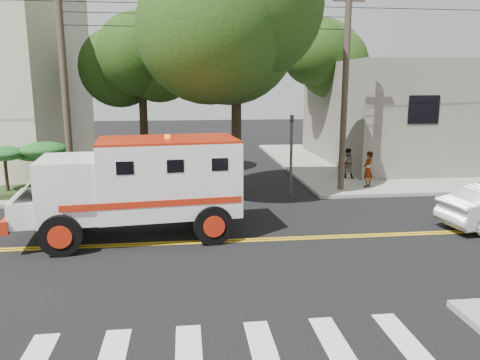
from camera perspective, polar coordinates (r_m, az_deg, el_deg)
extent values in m
plane|color=black|center=(14.99, -3.43, -7.52)|extent=(100.00, 100.00, 0.00)
cube|color=gray|center=(31.48, 20.34, 2.12)|extent=(17.00, 17.00, 0.15)
cube|color=#686459|center=(32.30, 22.72, 7.67)|extent=(14.00, 12.00, 6.00)
cylinder|color=#382D23|center=(20.70, -20.53, 9.80)|extent=(0.28, 0.28, 9.00)
cylinder|color=#382D23|center=(21.53, 12.65, 10.30)|extent=(0.28, 0.28, 9.00)
cylinder|color=black|center=(20.80, -0.45, 7.78)|extent=(0.44, 0.44, 7.00)
sphere|color=#18340E|center=(20.86, -0.47, 17.42)|extent=(5.32, 5.32, 5.32)
sphere|color=#18340E|center=(20.33, 3.16, 19.16)|extent=(4.56, 4.56, 4.56)
cylinder|color=black|center=(26.31, -11.65, 6.84)|extent=(0.44, 0.44, 5.60)
sphere|color=#18340E|center=(26.23, -11.91, 12.94)|extent=(3.92, 3.92, 3.92)
sphere|color=#18340E|center=(25.63, -10.13, 13.98)|extent=(3.36, 3.36, 3.36)
cylinder|color=black|center=(31.59, 10.45, 7.99)|extent=(0.44, 0.44, 5.95)
sphere|color=#18340E|center=(31.54, 10.66, 13.39)|extent=(4.20, 4.20, 4.20)
sphere|color=#18340E|center=(31.27, 12.65, 14.15)|extent=(3.60, 3.60, 3.60)
cylinder|color=#3F3F42|center=(20.50, 6.25, 2.86)|extent=(0.12, 0.12, 3.60)
imported|color=#3F3F42|center=(20.33, 6.33, 6.63)|extent=(0.15, 0.18, 0.90)
cylinder|color=#3F3F42|center=(21.41, -21.29, 0.33)|extent=(0.06, 0.06, 2.00)
cube|color=#0C33A5|center=(21.22, -21.49, 2.42)|extent=(0.45, 0.03, 0.45)
cube|color=#1E3314|center=(22.47, -23.99, -1.28)|extent=(3.20, 2.00, 0.24)
cylinder|color=black|center=(22.32, -26.60, 0.71)|extent=(0.14, 0.14, 1.52)
ellipsoid|color=#144518|center=(22.19, -26.80, 2.88)|extent=(1.73, 1.73, 0.60)
cylinder|color=black|center=(22.67, -23.62, 0.92)|extent=(0.14, 0.14, 1.36)
ellipsoid|color=#144518|center=(22.55, -23.78, 2.83)|extent=(1.55, 1.55, 0.54)
cylinder|color=black|center=(21.59, -22.56, 0.95)|extent=(0.14, 0.14, 1.68)
ellipsoid|color=#144518|center=(21.45, -22.75, 3.43)|extent=(1.91, 1.91, 0.66)
cube|color=silver|center=(15.35, -8.69, 0.42)|extent=(4.62, 3.04, 2.35)
cube|color=silver|center=(15.48, -19.89, -0.91)|extent=(2.05, 2.64, 1.90)
cube|color=black|center=(15.52, -23.22, 0.77)|extent=(0.27, 1.90, 0.78)
cube|color=silver|center=(15.79, -23.99, -3.08)|extent=(1.25, 2.34, 0.78)
cube|color=#AB210D|center=(15.98, -25.88, -4.12)|extent=(0.46, 2.42, 0.39)
cube|color=#AB210D|center=(15.16, -8.83, 4.91)|extent=(4.62, 3.04, 0.07)
cylinder|color=black|center=(14.59, -21.02, -6.30)|extent=(1.26, 0.49, 1.23)
cylinder|color=black|center=(16.98, -19.90, -3.73)|extent=(1.26, 0.49, 1.23)
cylinder|color=black|center=(14.61, -3.29, -5.48)|extent=(1.26, 0.49, 1.23)
cylinder|color=black|center=(17.00, -4.73, -3.03)|extent=(1.26, 0.49, 1.23)
imported|color=gray|center=(22.63, 15.33, 1.27)|extent=(0.72, 0.71, 1.68)
imported|color=gray|center=(24.54, 12.92, 2.01)|extent=(0.88, 0.76, 1.53)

